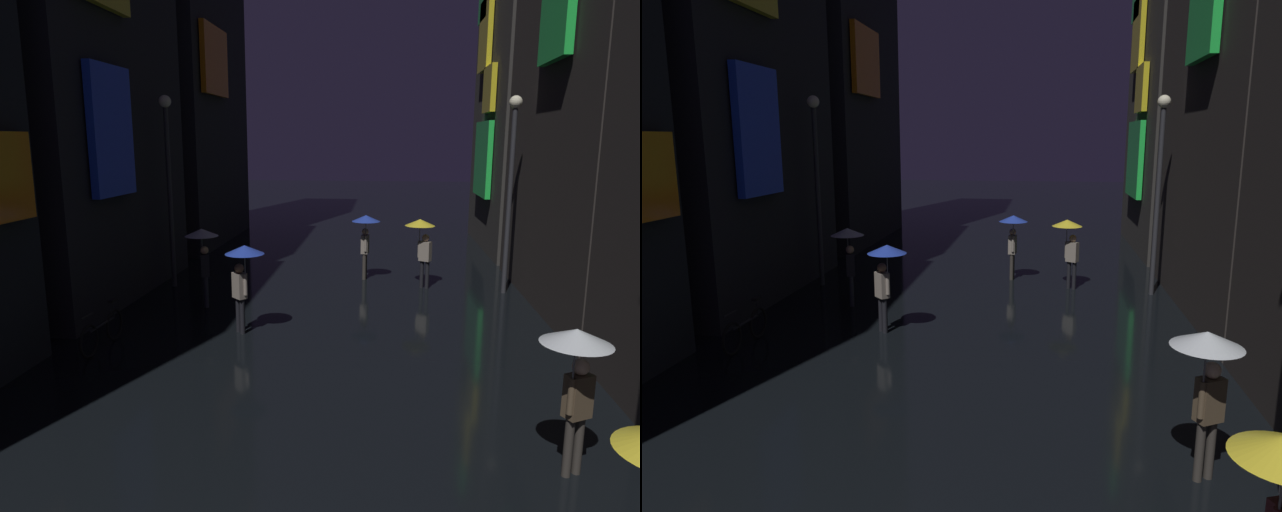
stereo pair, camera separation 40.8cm
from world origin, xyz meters
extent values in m
cube|color=black|center=(-7.50, 12.78, 7.76)|extent=(4.00, 7.56, 15.51)
cube|color=#264CF9|center=(-5.35, 11.13, 4.67)|extent=(0.20, 2.02, 3.19)
cube|color=orange|center=(-5.35, 20.24, 7.49)|extent=(0.20, 3.07, 2.61)
cube|color=#26E54C|center=(5.35, 12.08, 7.35)|extent=(0.20, 2.27, 2.12)
cube|color=#33302D|center=(7.50, 21.74, 6.84)|extent=(4.00, 7.48, 13.68)
cube|color=#26E54C|center=(5.35, 21.34, 3.69)|extent=(0.20, 3.07, 2.97)
cube|color=yellow|center=(5.35, 20.74, 6.37)|extent=(0.20, 1.83, 1.76)
cube|color=yellow|center=(5.35, 22.38, 8.62)|extent=(0.20, 2.21, 2.82)
cylinder|color=#38332D|center=(0.85, 15.60, 0.42)|extent=(0.12, 0.12, 0.85)
cylinder|color=#38332D|center=(0.82, 15.42, 0.42)|extent=(0.12, 0.12, 0.85)
cube|color=gray|center=(0.83, 15.51, 1.15)|extent=(0.27, 0.37, 0.60)
sphere|color=tan|center=(0.83, 15.51, 1.56)|extent=(0.22, 0.22, 0.22)
cylinder|color=gray|center=(0.86, 15.32, 1.20)|extent=(0.09, 0.09, 0.50)
cylinder|color=slate|center=(0.86, 15.32, 1.53)|extent=(0.02, 0.02, 0.77)
cone|color=#263FB2|center=(0.86, 15.32, 2.02)|extent=(0.90, 0.90, 0.20)
cylinder|color=#38332D|center=(4.12, 4.75, 0.42)|extent=(0.12, 0.12, 0.85)
cylinder|color=#38332D|center=(3.96, 4.66, 0.42)|extent=(0.12, 0.12, 0.85)
cube|color=brown|center=(4.04, 4.70, 1.15)|extent=(0.40, 0.36, 0.60)
sphere|color=beige|center=(4.04, 4.70, 1.56)|extent=(0.22, 0.22, 0.22)
cylinder|color=brown|center=(3.91, 4.57, 1.20)|extent=(0.09, 0.09, 0.50)
cylinder|color=slate|center=(3.91, 4.57, 1.53)|extent=(0.02, 0.02, 0.77)
cone|color=silver|center=(3.91, 4.57, 2.02)|extent=(0.90, 0.90, 0.20)
cylinder|color=black|center=(-1.93, 9.94, 0.42)|extent=(0.12, 0.12, 0.85)
cylinder|color=black|center=(-1.81, 9.81, 0.42)|extent=(0.12, 0.12, 0.85)
cube|color=gray|center=(-1.87, 9.87, 1.15)|extent=(0.40, 0.40, 0.60)
sphere|color=#9E7051|center=(-1.87, 9.87, 1.56)|extent=(0.22, 0.22, 0.22)
cylinder|color=gray|center=(-1.71, 9.78, 1.20)|extent=(0.09, 0.09, 0.50)
cylinder|color=slate|center=(-1.71, 9.78, 1.53)|extent=(0.02, 0.02, 0.77)
cone|color=#263FB2|center=(-1.71, 9.78, 2.02)|extent=(0.90, 0.90, 0.20)
cylinder|color=slate|center=(3.86, 1.99, 1.53)|extent=(0.02, 0.02, 0.77)
cylinder|color=#2D2D38|center=(-3.31, 11.79, 0.42)|extent=(0.12, 0.12, 0.85)
cylinder|color=#2D2D38|center=(-3.37, 11.96, 0.42)|extent=(0.12, 0.12, 0.85)
cube|color=black|center=(-3.34, 11.88, 1.15)|extent=(0.32, 0.39, 0.60)
sphere|color=tan|center=(-3.34, 11.88, 1.56)|extent=(0.22, 0.22, 0.22)
cylinder|color=black|center=(-3.45, 12.03, 1.20)|extent=(0.09, 0.09, 0.50)
cylinder|color=slate|center=(-3.45, 12.03, 1.53)|extent=(0.02, 0.02, 0.77)
cone|color=silver|center=(-3.45, 12.03, 2.02)|extent=(0.90, 0.90, 0.20)
cylinder|color=black|center=(2.77, 14.50, 0.42)|extent=(0.12, 0.12, 0.85)
cylinder|color=black|center=(2.61, 14.58, 0.42)|extent=(0.12, 0.12, 0.85)
cube|color=gray|center=(2.69, 14.54, 1.15)|extent=(0.40, 0.36, 0.60)
sphere|color=tan|center=(2.69, 14.54, 1.56)|extent=(0.22, 0.22, 0.22)
cylinder|color=gray|center=(2.51, 14.58, 1.20)|extent=(0.09, 0.09, 0.50)
cylinder|color=slate|center=(2.51, 14.58, 1.53)|extent=(0.02, 0.02, 0.77)
cone|color=yellow|center=(2.51, 14.58, 2.02)|extent=(0.90, 0.90, 0.20)
torus|color=black|center=(-4.61, 7.98, 0.36)|extent=(0.07, 0.72, 0.72)
torus|color=black|center=(-4.59, 9.08, 0.36)|extent=(0.07, 0.72, 0.72)
cylinder|color=black|center=(-4.60, 8.53, 0.54)|extent=(0.06, 1.00, 0.05)
cylinder|color=black|center=(-4.59, 9.08, 0.71)|extent=(0.04, 0.04, 0.40)
cube|color=black|center=(-4.59, 9.08, 0.93)|extent=(0.12, 0.24, 0.06)
cylinder|color=black|center=(-4.61, 7.98, 0.91)|extent=(0.04, 0.45, 0.03)
cylinder|color=#2D2D33|center=(-5.00, 13.89, 2.69)|extent=(0.14, 0.14, 5.38)
sphere|color=#F9EFCC|center=(-5.00, 13.89, 5.56)|extent=(0.36, 0.36, 0.36)
cylinder|color=#2D2D33|center=(5.00, 14.24, 2.66)|extent=(0.14, 0.14, 5.31)
sphere|color=#F9EFCC|center=(5.00, 14.24, 5.49)|extent=(0.36, 0.36, 0.36)
camera|label=1|loc=(1.44, -2.64, 4.48)|focal=32.00mm
camera|label=2|loc=(1.84, -2.59, 4.48)|focal=32.00mm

